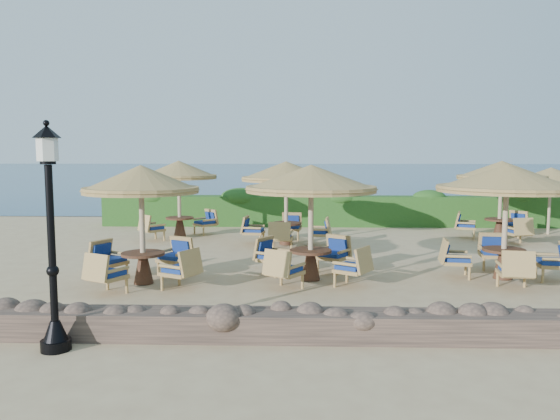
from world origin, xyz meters
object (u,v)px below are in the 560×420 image
object	(u,v)px
cafe_set_3	(179,180)
cafe_set_2	(506,197)
lamp_post	(52,247)
cafe_set_1	(311,199)
cafe_set_5	(501,182)
cafe_set_4	(286,187)
extra_parasol	(551,174)
cafe_set_0	(142,206)

from	to	relation	value
cafe_set_3	cafe_set_2	bearing A→B (deg)	-33.85
lamp_post	cafe_set_1	bearing A→B (deg)	49.92
lamp_post	cafe_set_5	size ratio (longest dim) A/B	1.14
cafe_set_2	cafe_set_4	world-z (taller)	same
cafe_set_2	extra_parasol	bearing A→B (deg)	59.21
cafe_set_0	cafe_set_4	bearing A→B (deg)	59.99
cafe_set_1	cafe_set_2	size ratio (longest dim) A/B	0.95
cafe_set_0	cafe_set_5	world-z (taller)	same
cafe_set_3	cafe_set_4	bearing A→B (deg)	-19.94
lamp_post	extra_parasol	distance (m)	17.41
lamp_post	cafe_set_2	distance (m)	9.69
cafe_set_4	cafe_set_1	bearing A→B (deg)	-82.20
lamp_post	cafe_set_3	xyz separation A→B (m)	(-0.49, 10.82, 0.43)
lamp_post	cafe_set_3	size ratio (longest dim) A/B	1.25
extra_parasol	cafe_set_1	world-z (taller)	cafe_set_1
extra_parasol	cafe_set_2	world-z (taller)	cafe_set_2
cafe_set_2	cafe_set_4	bearing A→B (deg)	138.25
extra_parasol	cafe_set_2	xyz separation A→B (m)	(-4.24, -7.11, -0.26)
cafe_set_0	cafe_set_4	world-z (taller)	same
cafe_set_3	cafe_set_5	distance (m)	10.87
cafe_set_1	cafe_set_4	size ratio (longest dim) A/B	1.05
cafe_set_2	cafe_set_3	size ratio (longest dim) A/B	1.20
cafe_set_0	cafe_set_1	size ratio (longest dim) A/B	0.93
lamp_post	cafe_set_2	world-z (taller)	lamp_post
extra_parasol	cafe_set_2	distance (m)	8.28
extra_parasol	cafe_set_4	bearing A→B (deg)	-164.95
cafe_set_2	cafe_set_3	bearing A→B (deg)	146.15
cafe_set_4	cafe_set_5	world-z (taller)	same
extra_parasol	cafe_set_5	xyz separation A→B (m)	(-2.22, -1.28, -0.23)
cafe_set_1	cafe_set_5	size ratio (longest dim) A/B	1.04
extra_parasol	cafe_set_1	size ratio (longest dim) A/B	0.80
lamp_post	cafe_set_0	world-z (taller)	lamp_post
lamp_post	cafe_set_1	xyz separation A→B (m)	(3.88, 4.62, 0.32)
cafe_set_3	cafe_set_5	bearing A→B (deg)	-0.53
cafe_set_4	cafe_set_2	bearing A→B (deg)	-41.75
extra_parasol	cafe_set_1	xyz separation A→B (m)	(-8.72, -7.38, -0.29)
lamp_post	cafe_set_1	world-z (taller)	lamp_post
cafe_set_1	cafe_set_3	size ratio (longest dim) A/B	1.14
cafe_set_0	cafe_set_5	bearing A→B (deg)	32.70
cafe_set_2	cafe_set_4	xyz separation A→B (m)	(-5.14, 4.59, -0.07)
cafe_set_0	cafe_set_3	distance (m)	6.71
cafe_set_1	cafe_set_3	bearing A→B (deg)	125.16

